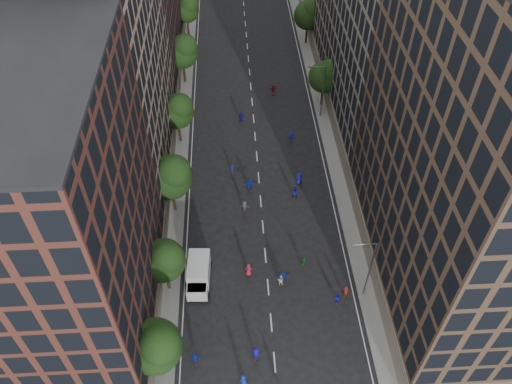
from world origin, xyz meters
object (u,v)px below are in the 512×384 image
Objects in this scene: skater_2 at (337,298)px; skater_0 at (244,380)px; streetlamp_near at (368,267)px; cargo_van at (199,274)px; streetlamp_far at (322,89)px.

skater_0 is at bearing 32.12° from skater_2.
streetlamp_near reaches higher than skater_0.
cargo_van reaches higher than skater_2.
cargo_van reaches higher than skater_0.
cargo_van is at bearing -20.20° from skater_2.
streetlamp_near is 5.33m from skater_2.
skater_0 is at bearing -107.69° from streetlamp_far.
cargo_van is 3.25× the size of skater_0.
skater_2 is (-2.95, -33.84, -4.36)m from streetlamp_far.
skater_0 is (4.58, -12.22, -0.67)m from cargo_van.
cargo_van is at bearing 171.74° from streetlamp_near.
streetlamp_near is 1.63× the size of cargo_van.
streetlamp_near is at bearing -5.28° from cargo_van.
skater_0 reaches higher than skater_2.
streetlamp_far is at bearing 90.00° from streetlamp_near.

